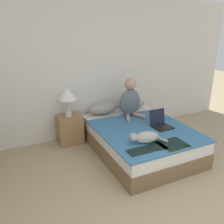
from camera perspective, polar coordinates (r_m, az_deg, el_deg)
wall_back at (r=4.56m, az=-3.50°, el=10.16°), size 6.16×0.05×2.55m
bed at (r=4.12m, az=6.46°, el=-6.36°), size 1.46×1.97×0.47m
pillow_near at (r=4.52m, az=-2.26°, el=0.88°), size 0.57×0.30×0.21m
pillow_far at (r=4.79m, az=4.75°, el=1.96°), size 0.57×0.30×0.21m
person_sitting at (r=4.36m, az=4.38°, el=2.90°), size 0.41×0.40×0.72m
cat_tabby at (r=3.44m, az=7.96°, el=-6.02°), size 0.55×0.25×0.18m
laptop_open at (r=4.02m, az=11.63°, el=-2.71°), size 0.32×0.33×0.27m
nightstand at (r=4.43m, az=-10.06°, el=-4.16°), size 0.43×0.37×0.53m
table_lamp at (r=4.20m, az=-10.72°, el=4.08°), size 0.33×0.33×0.52m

